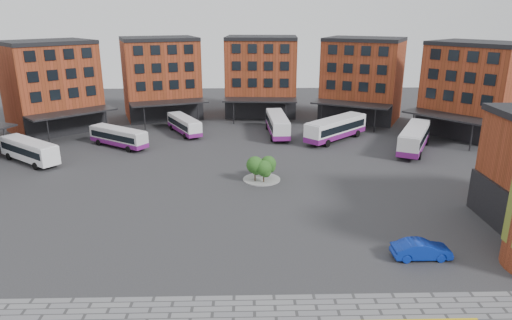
{
  "coord_description": "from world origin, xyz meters",
  "views": [
    {
      "loc": [
        0.07,
        -38.4,
        18.89
      ],
      "look_at": [
        1.22,
        7.29,
        4.0
      ],
      "focal_mm": 32.0,
      "sensor_mm": 36.0,
      "label": 1
    }
  ],
  "objects_px": {
    "tree_island": "(262,167)",
    "bus_d": "(277,124)",
    "bus_e": "(336,128)",
    "blue_car": "(421,250)",
    "bus_f": "(414,138)",
    "bus_b": "(118,137)",
    "bus_a": "(29,149)",
    "bus_c": "(184,125)"
  },
  "relations": [
    {
      "from": "bus_f",
      "to": "blue_car",
      "type": "relative_size",
      "value": 2.59
    },
    {
      "from": "tree_island",
      "to": "bus_f",
      "type": "height_order",
      "value": "bus_f"
    },
    {
      "from": "tree_island",
      "to": "blue_car",
      "type": "relative_size",
      "value": 0.94
    },
    {
      "from": "bus_d",
      "to": "blue_car",
      "type": "bearing_deg",
      "value": -79.95
    },
    {
      "from": "tree_island",
      "to": "bus_c",
      "type": "distance_m",
      "value": 25.03
    },
    {
      "from": "bus_a",
      "to": "bus_e",
      "type": "distance_m",
      "value": 43.34
    },
    {
      "from": "bus_a",
      "to": "bus_c",
      "type": "height_order",
      "value": "bus_a"
    },
    {
      "from": "bus_a",
      "to": "bus_d",
      "type": "xyz_separation_m",
      "value": [
        33.45,
        13.21,
        0.0
      ]
    },
    {
      "from": "bus_b",
      "to": "bus_e",
      "type": "bearing_deg",
      "value": -50.14
    },
    {
      "from": "bus_b",
      "to": "blue_car",
      "type": "bearing_deg",
      "value": -100.33
    },
    {
      "from": "bus_a",
      "to": "blue_car",
      "type": "xyz_separation_m",
      "value": [
        42.29,
        -25.62,
        -1.0
      ]
    },
    {
      "from": "tree_island",
      "to": "bus_a",
      "type": "xyz_separation_m",
      "value": [
        -30.22,
        7.67,
        0.12
      ]
    },
    {
      "from": "bus_c",
      "to": "bus_f",
      "type": "xyz_separation_m",
      "value": [
        33.81,
        -10.41,
        0.36
      ]
    },
    {
      "from": "bus_a",
      "to": "bus_e",
      "type": "xyz_separation_m",
      "value": [
        42.2,
        9.87,
        0.11
      ]
    },
    {
      "from": "bus_f",
      "to": "bus_b",
      "type": "bearing_deg",
      "value": -156.39
    },
    {
      "from": "bus_e",
      "to": "bus_f",
      "type": "relative_size",
      "value": 0.89
    },
    {
      "from": "tree_island",
      "to": "bus_b",
      "type": "relative_size",
      "value": 0.46
    },
    {
      "from": "bus_e",
      "to": "bus_f",
      "type": "bearing_deg",
      "value": 15.84
    },
    {
      "from": "tree_island",
      "to": "blue_car",
      "type": "bearing_deg",
      "value": -56.08
    },
    {
      "from": "bus_a",
      "to": "bus_c",
      "type": "bearing_deg",
      "value": -13.98
    },
    {
      "from": "bus_a",
      "to": "bus_b",
      "type": "relative_size",
      "value": 1.03
    },
    {
      "from": "tree_island",
      "to": "bus_e",
      "type": "distance_m",
      "value": 21.24
    },
    {
      "from": "bus_f",
      "to": "blue_car",
      "type": "xyz_separation_m",
      "value": [
        -9.93,
        -29.6,
        -1.1
      ]
    },
    {
      "from": "bus_e",
      "to": "blue_car",
      "type": "distance_m",
      "value": 35.5
    },
    {
      "from": "bus_a",
      "to": "bus_d",
      "type": "relative_size",
      "value": 0.84
    },
    {
      "from": "bus_a",
      "to": "bus_c",
      "type": "distance_m",
      "value": 23.37
    },
    {
      "from": "bus_b",
      "to": "bus_f",
      "type": "distance_m",
      "value": 42.54
    },
    {
      "from": "tree_island",
      "to": "bus_d",
      "type": "bearing_deg",
      "value": 81.22
    },
    {
      "from": "bus_e",
      "to": "bus_c",
      "type": "bearing_deg",
      "value": -144.5
    },
    {
      "from": "tree_island",
      "to": "bus_d",
      "type": "relative_size",
      "value": 0.37
    },
    {
      "from": "bus_d",
      "to": "bus_e",
      "type": "relative_size",
      "value": 1.08
    },
    {
      "from": "bus_a",
      "to": "bus_f",
      "type": "distance_m",
      "value": 52.37
    },
    {
      "from": "bus_c",
      "to": "bus_e",
      "type": "height_order",
      "value": "bus_e"
    },
    {
      "from": "bus_c",
      "to": "bus_f",
      "type": "height_order",
      "value": "bus_f"
    },
    {
      "from": "bus_a",
      "to": "blue_car",
      "type": "bearing_deg",
      "value": -83.23
    },
    {
      "from": "bus_d",
      "to": "bus_b",
      "type": "bearing_deg",
      "value": -167.98
    },
    {
      "from": "bus_d",
      "to": "bus_f",
      "type": "xyz_separation_m",
      "value": [
        18.77,
        -9.22,
        0.09
      ]
    },
    {
      "from": "bus_c",
      "to": "tree_island",
      "type": "bearing_deg",
      "value": -89.57
    },
    {
      "from": "bus_b",
      "to": "bus_f",
      "type": "relative_size",
      "value": 0.78
    },
    {
      "from": "bus_c",
      "to": "bus_e",
      "type": "bearing_deg",
      "value": -38.51
    },
    {
      "from": "bus_c",
      "to": "bus_d",
      "type": "height_order",
      "value": "bus_d"
    },
    {
      "from": "blue_car",
      "to": "bus_d",
      "type": "bearing_deg",
      "value": 11.49
    }
  ]
}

